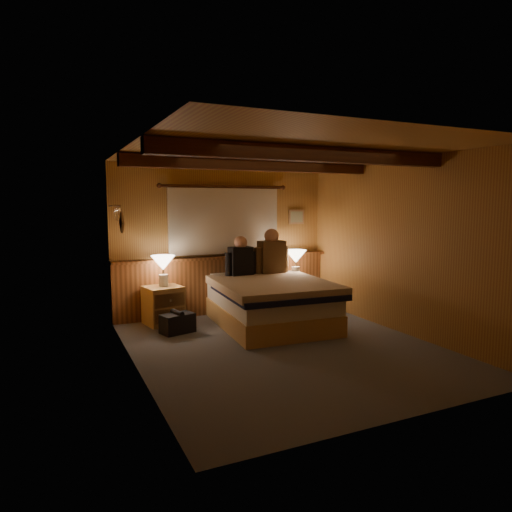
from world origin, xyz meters
TOP-DOWN VIEW (x-y plane):
  - floor at (0.00, 0.00)m, footprint 4.20×4.20m
  - ceiling at (0.00, 0.00)m, footprint 4.20×4.20m
  - wall_back at (0.00, 2.10)m, footprint 3.60×0.00m
  - wall_left at (-1.80, 0.00)m, footprint 0.00×4.20m
  - wall_right at (1.80, 0.00)m, footprint 0.00×4.20m
  - wall_front at (0.00, -2.10)m, footprint 3.60×0.00m
  - wainscot at (0.00, 2.04)m, footprint 3.60×0.23m
  - curtain_window at (0.00, 2.03)m, footprint 2.18×0.09m
  - ceiling_beams at (0.00, 0.15)m, footprint 3.60×1.65m
  - coat_rail at (-1.72, 1.58)m, footprint 0.05×0.55m
  - framed_print at (1.35, 2.08)m, footprint 0.30×0.04m
  - bed at (0.31, 1.00)m, footprint 1.66×2.07m
  - nightstand_left at (-1.09, 1.74)m, footprint 0.59×0.55m
  - nightstand_right at (1.08, 1.68)m, footprint 0.56×0.51m
  - lamp_left at (-1.08, 1.76)m, footprint 0.35×0.35m
  - lamp_right at (1.11, 1.66)m, footprint 0.34×0.34m
  - person_left at (0.11, 1.64)m, footprint 0.52×0.23m
  - person_right at (0.65, 1.65)m, footprint 0.61×0.24m
  - duffel_bag at (-1.03, 1.20)m, footprint 0.50×0.38m

SIDE VIEW (x-z plane):
  - floor at x=0.00m, z-range 0.00..0.00m
  - duffel_bag at x=-1.03m, z-range -0.02..0.30m
  - nightstand_left at x=-1.09m, z-range 0.00..0.56m
  - nightstand_right at x=1.08m, z-range 0.00..0.57m
  - bed at x=0.31m, z-range 0.01..0.69m
  - wainscot at x=0.00m, z-range 0.02..0.96m
  - lamp_right at x=1.11m, z-range 0.66..1.11m
  - lamp_left at x=-1.08m, z-range 0.66..1.12m
  - person_left at x=0.11m, z-range 0.60..1.24m
  - person_right at x=0.65m, z-range 0.60..1.34m
  - wall_left at x=-1.80m, z-range -0.90..3.30m
  - wall_right at x=1.80m, z-range -0.90..3.30m
  - wall_back at x=0.00m, z-range -0.60..3.00m
  - wall_front at x=0.00m, z-range -0.60..3.00m
  - curtain_window at x=0.00m, z-range 0.96..2.08m
  - framed_print at x=1.35m, z-range 1.43..1.68m
  - coat_rail at x=-1.72m, z-range 1.55..1.79m
  - ceiling_beams at x=0.00m, z-range 2.23..2.39m
  - ceiling at x=0.00m, z-range 2.40..2.40m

